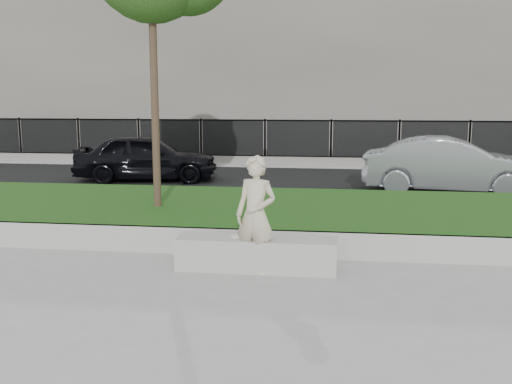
# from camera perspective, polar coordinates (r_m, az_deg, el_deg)

# --- Properties ---
(ground) EXTENTS (90.00, 90.00, 0.00)m
(ground) POSITION_cam_1_polar(r_m,az_deg,el_deg) (7.58, -5.57, -8.35)
(ground) COLOR gray
(ground) RESTS_ON ground
(grass_bank) EXTENTS (34.00, 4.00, 0.40)m
(grass_bank) POSITION_cam_1_polar(r_m,az_deg,el_deg) (10.38, -1.78, -2.32)
(grass_bank) COLOR #12360D
(grass_bank) RESTS_ON ground
(grass_kerb) EXTENTS (34.00, 0.08, 0.40)m
(grass_kerb) POSITION_cam_1_polar(r_m,az_deg,el_deg) (8.50, -3.98, -4.97)
(grass_kerb) COLOR #9D9A92
(grass_kerb) RESTS_ON ground
(street) EXTENTS (34.00, 7.00, 0.04)m
(street) POSITION_cam_1_polar(r_m,az_deg,el_deg) (15.78, 1.53, 1.06)
(street) COLOR black
(street) RESTS_ON ground
(far_pavement) EXTENTS (34.00, 3.00, 0.12)m
(far_pavement) POSITION_cam_1_polar(r_m,az_deg,el_deg) (20.22, 2.93, 3.00)
(far_pavement) COLOR gray
(far_pavement) RESTS_ON ground
(iron_fence) EXTENTS (32.00, 0.30, 1.50)m
(iron_fence) POSITION_cam_1_polar(r_m,az_deg,el_deg) (19.18, 2.69, 4.10)
(iron_fence) COLOR slate
(iron_fence) RESTS_ON far_pavement
(building_facade) EXTENTS (34.00, 10.00, 10.00)m
(building_facade) POSITION_cam_1_polar(r_m,az_deg,el_deg) (27.21, 4.32, 15.05)
(building_facade) COLOR #605D54
(building_facade) RESTS_ON ground
(stone_bench) EXTENTS (2.16, 0.54, 0.44)m
(stone_bench) POSITION_cam_1_polar(r_m,az_deg,el_deg) (7.78, 0.06, -6.16)
(stone_bench) COLOR #9D9A92
(stone_bench) RESTS_ON ground
(man) EXTENTS (0.67, 0.55, 1.57)m
(man) POSITION_cam_1_polar(r_m,az_deg,el_deg) (7.50, -0.02, -2.32)
(man) COLOR beige
(man) RESTS_ON ground
(book) EXTENTS (0.24, 0.21, 0.02)m
(book) POSITION_cam_1_polar(r_m,az_deg,el_deg) (7.77, -1.80, -4.41)
(book) COLOR beige
(book) RESTS_ON stone_bench
(car_dark) EXTENTS (4.06, 2.16, 1.31)m
(car_dark) POSITION_cam_1_polar(r_m,az_deg,el_deg) (15.98, -10.91, 3.44)
(car_dark) COLOR black
(car_dark) RESTS_ON street
(car_silver) EXTENTS (4.24, 1.94, 1.35)m
(car_silver) POSITION_cam_1_polar(r_m,az_deg,el_deg) (14.34, 18.93, 2.51)
(car_silver) COLOR gray
(car_silver) RESTS_ON street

